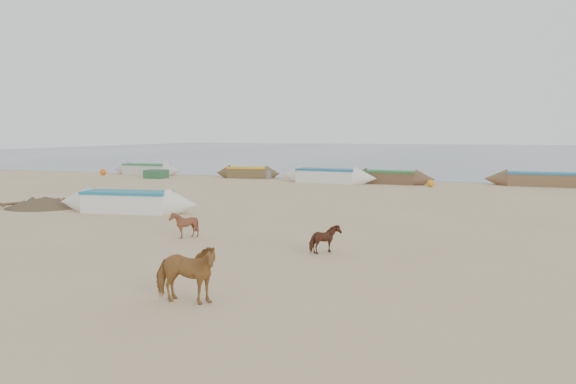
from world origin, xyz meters
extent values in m
plane|color=tan|center=(0.00, 0.00, 0.00)|extent=(140.00, 140.00, 0.00)
plane|color=slate|center=(0.00, 82.00, 0.01)|extent=(160.00, 160.00, 0.00)
imported|color=#9A6732|center=(1.64, -6.89, 0.59)|extent=(1.43, 0.71, 1.18)
imported|color=brown|center=(-1.72, -0.97, 0.42)|extent=(0.89, 0.82, 0.85)
imported|color=#542A1B|center=(3.02, -1.70, 0.38)|extent=(0.80, 0.89, 0.77)
cone|color=brown|center=(-11.15, 3.54, 0.23)|extent=(3.68, 3.68, 0.46)
cube|color=#295C38|center=(-14.96, 18.61, 0.30)|extent=(1.40, 1.20, 0.60)
sphere|color=orange|center=(4.17, 18.39, 0.22)|extent=(0.44, 0.44, 0.44)
cube|color=slate|center=(-7.57, 21.11, 0.28)|extent=(1.20, 1.10, 0.56)
sphere|color=#D35A13|center=(-20.30, 19.69, 0.24)|extent=(0.48, 0.48, 0.48)
camera|label=1|loc=(6.89, -16.19, 3.28)|focal=35.00mm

